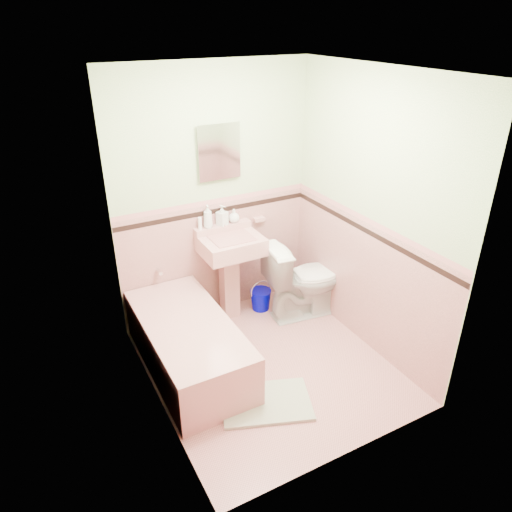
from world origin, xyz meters
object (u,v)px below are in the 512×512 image
soap_bottle_right (234,216)px  toilet (304,279)px  sink (232,279)px  bathtub (189,346)px  soap_bottle_mid (222,215)px  shoe (248,399)px  bucket (261,300)px  soap_bottle_left (208,216)px  medicine_cabinet (219,152)px

soap_bottle_right → toilet: bearing=-39.6°
sink → toilet: (0.69, -0.28, -0.05)m
bathtub → soap_bottle_mid: bearing=46.3°
sink → soap_bottle_mid: size_ratio=4.59×
bathtub → shoe: 0.73m
toilet → bucket: 0.54m
soap_bottle_left → soap_bottle_right: soap_bottle_left is taller
soap_bottle_right → soap_bottle_left: bearing=180.0°
toilet → shoe: 1.49m
soap_bottle_mid → bucket: soap_bottle_mid is taller
soap_bottle_right → shoe: soap_bottle_right is taller
medicine_cabinet → bucket: (0.33, -0.21, -1.59)m
soap_bottle_right → toilet: size_ratio=0.17×
toilet → medicine_cabinet: bearing=61.4°
sink → medicine_cabinet: 1.26m
medicine_cabinet → shoe: 2.21m
bathtub → bucket: 1.15m
medicine_cabinet → soap_bottle_mid: size_ratio=2.38×
soap_bottle_left → toilet: 1.18m
sink → soap_bottle_right: soap_bottle_right is taller
medicine_cabinet → soap_bottle_right: medicine_cabinet is taller
bathtub → soap_bottle_right: (0.81, 0.71, 0.83)m
sink → shoe: (-0.44, -1.20, -0.40)m
bathtub → soap_bottle_right: size_ratio=10.83×
sink → shoe: bearing=-110.1°
shoe → soap_bottle_right: bearing=55.0°
bathtub → toilet: size_ratio=1.81×
bathtub → soap_bottle_mid: 1.30m
sink → bathtub: bearing=-142.1°
toilet → bathtub: bearing=107.3°
bucket → shoe: bucket is taller
soap_bottle_mid → toilet: size_ratio=0.24×
soap_bottle_right → shoe: bearing=-112.3°
sink → soap_bottle_left: size_ratio=3.98×
soap_bottle_right → bucket: size_ratio=0.62×
toilet → sink: bearing=74.7°
sink → toilet: sink is taller
bathtub → soap_bottle_right: 1.36m
soap_bottle_left → toilet: (0.84, -0.46, -0.68)m
soap_bottle_left → toilet: size_ratio=0.28×
soap_bottle_left → soap_bottle_right: 0.28m
bucket → shoe: bearing=-122.8°
soap_bottle_left → soap_bottle_right: bearing=0.0°
bathtub → medicine_cabinet: medicine_cabinet is taller
soap_bottle_right → toilet: soap_bottle_right is taller
sink → shoe: 1.34m
sink → bucket: bearing=0.1°
bathtub → sink: sink is taller
soap_bottle_mid → medicine_cabinet: bearing=86.6°
bathtub → toilet: toilet is taller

